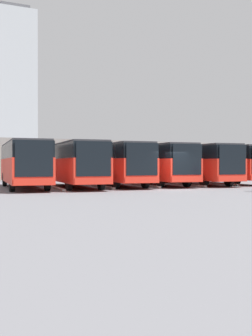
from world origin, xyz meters
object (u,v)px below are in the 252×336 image
object	(u,v)px
bus_0	(224,163)
bus_1	(195,163)
bus_5	(24,163)
bus_2	(155,163)
bus_4	(74,163)
bus_3	(116,163)

from	to	relation	value
bus_0	bus_1	bearing A→B (deg)	15.61
bus_5	bus_2	bearing A→B (deg)	-174.22
bus_2	bus_5	size ratio (longest dim) A/B	1.00
bus_2	bus_5	world-z (taller)	same
bus_2	bus_4	distance (m)	6.93
bus_0	bus_4	xyz separation A→B (m)	(13.82, 0.70, 0.00)
bus_1	bus_4	size ratio (longest dim) A/B	1.00
bus_4	bus_0	bearing A→B (deg)	-171.99
bus_0	bus_3	xyz separation A→B (m)	(10.36, 0.24, 0.00)
bus_5	bus_4	bearing A→B (deg)	178.55
bus_3	bus_4	xyz separation A→B (m)	(3.45, 0.45, 0.00)
bus_2	bus_5	bearing A→B (deg)	5.78
bus_0	bus_4	distance (m)	13.84
bus_4	bus_1	bearing A→B (deg)	-174.56
bus_0	bus_3	size ratio (longest dim) A/B	1.00
bus_0	bus_2	bearing A→B (deg)	6.62
bus_1	bus_3	world-z (taller)	same
bus_1	bus_5	bearing A→B (deg)	3.71
bus_4	bus_2	bearing A→B (deg)	-170.59
bus_3	bus_5	world-z (taller)	same
bus_5	bus_1	bearing A→B (deg)	-176.29
bus_1	bus_3	xyz separation A→B (m)	(6.91, -0.40, 0.00)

